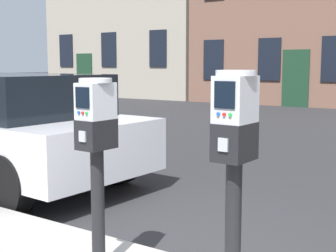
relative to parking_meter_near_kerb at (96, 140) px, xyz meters
The scene contains 2 objects.
parking_meter_near_kerb is the anchor object (origin of this frame).
parking_meter_twin_adjacent 1.01m from the parking_meter_near_kerb, ahead, with size 0.22×0.26×1.37m.
Camera 1 is at (1.71, -2.61, 1.54)m, focal length 50.50 mm.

